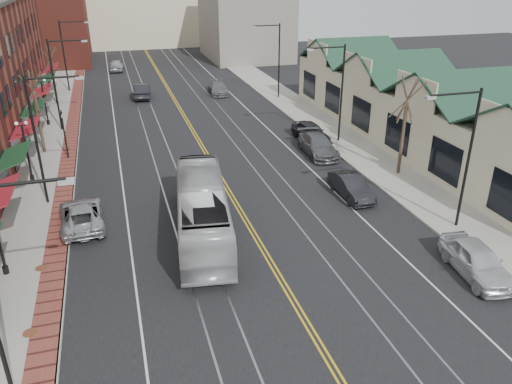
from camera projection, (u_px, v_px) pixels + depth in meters
ground at (311, 331)px, 20.82m from camera, size 160.00×160.00×0.00m
sidewalk_left at (45, 180)px, 35.13m from camera, size 4.00×120.00×0.15m
sidewalk_right at (354, 148)px, 41.32m from camera, size 4.00×120.00×0.15m
building_right at (421, 116)px, 41.93m from camera, size 8.00×36.00×4.60m
backdrop_left at (37, 15)px, 74.80m from camera, size 14.00×18.00×14.00m
backdrop_mid at (139, 19)px, 93.04m from camera, size 22.00×14.00×9.00m
backdrop_right at (245, 22)px, 79.05m from camera, size 12.00×16.00×11.00m
streetlight_l_1 at (42, 128)px, 29.83m from camera, size 3.33×0.25×8.00m
streetlight_l_2 at (59, 75)px, 43.77m from camera, size 3.33×0.25×8.00m
streetlight_l_3 at (67, 48)px, 57.72m from camera, size 3.33×0.25×8.00m
streetlight_r_0 at (464, 146)px, 26.80m from camera, size 3.33×0.25×8.00m
streetlight_r_1 at (337, 84)px, 40.75m from camera, size 3.33×0.25×8.00m
streetlight_r_2 at (275, 53)px, 54.70m from camera, size 3.33×0.25×8.00m
lamppost_l_2 at (27, 153)px, 34.04m from camera, size 0.84×0.28×4.27m
lamppost_l_3 at (45, 103)px, 46.24m from camera, size 0.84×0.28×4.27m
tree_left_near at (37, 111)px, 38.80m from camera, size 1.78×1.37×6.48m
tree_left_far at (53, 74)px, 52.85m from camera, size 1.66×1.28×6.02m
tree_right_mid at (404, 125)px, 34.68m from camera, size 1.90×1.46×6.93m
manhole_mid at (30, 333)px, 20.49m from camera, size 0.60×0.60×0.02m
manhole_far at (41, 268)px, 24.84m from camera, size 0.60×0.60×0.02m
traffic_signal at (64, 131)px, 38.03m from camera, size 0.18×0.15×3.80m
transit_bus at (202, 210)px, 27.54m from camera, size 4.11×11.43×3.11m
parked_suv at (82, 215)px, 28.86m from camera, size 2.70×5.28×1.43m
parked_car_a at (477, 260)px, 24.28m from camera, size 2.46×4.93×1.62m
parked_car_b at (351, 187)px, 32.51m from camera, size 1.53×4.37×1.44m
parked_car_c at (318, 145)px, 39.76m from camera, size 2.46×5.46×1.55m
parked_car_d at (311, 132)px, 42.87m from camera, size 2.34×4.85×1.60m
distant_car_left at (142, 91)px, 56.64m from camera, size 2.25×5.10×1.63m
distant_car_right at (218, 88)px, 58.43m from camera, size 2.37×4.99×1.40m
distant_car_far at (117, 65)px, 70.96m from camera, size 2.32×4.82×1.59m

